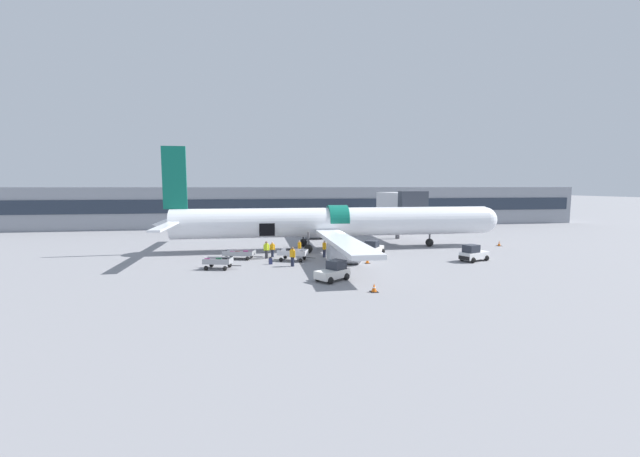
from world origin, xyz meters
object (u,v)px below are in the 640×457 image
(baggage_cart_loading, at_px, (294,255))
(airplane, at_px, (332,223))
(baggage_cart_queued, at_px, (240,255))
(ground_crew_supervisor, at_px, (299,248))
(baggage_tug_rear, at_px, (473,254))
(baggage_tug_mid, at_px, (373,248))
(suitcase_on_tarmac_upright, at_px, (271,261))
(baggage_cart_empty, at_px, (219,263))
(ground_crew_loader_a, at_px, (329,251))
(ground_crew_marshal, at_px, (266,249))
(ground_crew_loader_b, at_px, (324,248))
(ground_crew_helper, at_px, (272,249))
(ground_crew_driver, at_px, (292,256))
(baggage_tug_lead, at_px, (333,272))

(baggage_cart_loading, bearing_deg, airplane, 51.36)
(baggage_cart_queued, relative_size, ground_crew_supervisor, 2.46)
(baggage_tug_rear, bearing_deg, baggage_tug_mid, 148.78)
(airplane, relative_size, suitcase_on_tarmac_upright, 57.83)
(baggage_cart_empty, height_order, ground_crew_loader_a, ground_crew_loader_a)
(ground_crew_loader_a, bearing_deg, baggage_tug_rear, -11.62)
(suitcase_on_tarmac_upright, bearing_deg, ground_crew_marshal, 95.13)
(baggage_tug_mid, distance_m, baggage_cart_loading, 9.18)
(ground_crew_loader_b, distance_m, suitcase_on_tarmac_upright, 6.43)
(ground_crew_loader_b, bearing_deg, baggage_tug_mid, 8.18)
(ground_crew_helper, height_order, suitcase_on_tarmac_upright, ground_crew_helper)
(baggage_cart_queued, distance_m, ground_crew_driver, 6.81)
(airplane, bearing_deg, ground_crew_helper, -150.11)
(suitcase_on_tarmac_upright, bearing_deg, airplane, 46.75)
(ground_crew_supervisor, relative_size, suitcase_on_tarmac_upright, 2.33)
(ground_crew_loader_b, bearing_deg, baggage_cart_empty, -158.04)
(airplane, xyz_separation_m, ground_crew_driver, (-5.63, -9.35, -2.14))
(airplane, distance_m, suitcase_on_tarmac_upright, 11.44)
(baggage_cart_loading, xyz_separation_m, ground_crew_marshal, (-2.63, 1.67, 0.36))
(baggage_cart_loading, bearing_deg, ground_crew_supervisor, 71.49)
(ground_crew_loader_a, distance_m, ground_crew_supervisor, 3.98)
(ground_crew_driver, bearing_deg, ground_crew_marshal, 117.01)
(ground_crew_loader_a, xyz_separation_m, ground_crew_helper, (-5.59, 2.64, -0.07))
(ground_crew_loader_b, xyz_separation_m, ground_crew_supervisor, (-2.47, 1.31, -0.06))
(baggage_cart_empty, relative_size, ground_crew_marshal, 1.92)
(baggage_cart_empty, xyz_separation_m, ground_crew_supervisor, (7.94, 5.51, 0.36))
(airplane, relative_size, ground_crew_driver, 22.59)
(airplane, distance_m, baggage_tug_lead, 15.78)
(baggage_tug_lead, bearing_deg, baggage_cart_empty, 147.72)
(baggage_cart_loading, relative_size, ground_crew_driver, 2.08)
(baggage_cart_queued, xyz_separation_m, suitcase_on_tarmac_upright, (2.98, -3.37, -0.13))
(ground_crew_loader_a, relative_size, ground_crew_marshal, 0.98)
(baggage_cart_queued, xyz_separation_m, ground_crew_loader_b, (8.70, -0.50, 0.49))
(baggage_cart_empty, height_order, ground_crew_supervisor, ground_crew_supervisor)
(ground_crew_loader_a, height_order, ground_crew_helper, ground_crew_loader_a)
(airplane, xyz_separation_m, baggage_tug_mid, (3.66, -4.41, -2.43))
(ground_crew_loader_b, bearing_deg, ground_crew_driver, -132.05)
(baggage_cart_queued, relative_size, ground_crew_loader_b, 2.31)
(baggage_cart_loading, height_order, suitcase_on_tarmac_upright, baggage_cart_loading)
(baggage_tug_mid, relative_size, ground_crew_loader_b, 1.75)
(airplane, bearing_deg, suitcase_on_tarmac_upright, -133.25)
(baggage_tug_rear, bearing_deg, ground_crew_helper, 164.27)
(baggage_tug_lead, distance_m, baggage_cart_queued, 13.06)
(baggage_tug_lead, xyz_separation_m, baggage_tug_rear, (15.33, 5.61, 0.04))
(baggage_cart_loading, height_order, ground_crew_marshal, ground_crew_marshal)
(airplane, relative_size, baggage_cart_queued, 10.09)
(baggage_cart_empty, bearing_deg, ground_crew_marshal, 45.53)
(baggage_cart_loading, xyz_separation_m, ground_crew_loader_a, (3.61, -0.23, 0.35))
(baggage_cart_queued, height_order, baggage_cart_empty, baggage_cart_empty)
(baggage_cart_empty, relative_size, ground_crew_loader_a, 1.96)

